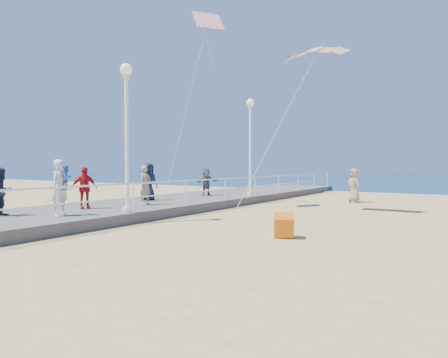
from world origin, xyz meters
The scene contains 18 objects.
ground centered at (0.00, 0.00, 0.00)m, with size 160.00×160.00×0.00m, color tan.
ocean centered at (0.00, 65.00, 0.01)m, with size 160.00×90.00×0.05m, color #0C2E4A.
surf_line centered at (0.00, 20.50, 0.03)m, with size 160.00×1.20×0.04m, color white.
boardwalk centered at (-7.50, 0.00, 0.20)m, with size 5.00×44.00×0.40m, color #67625D.
railing centered at (-5.05, 0.00, 1.25)m, with size 0.05×42.00×0.55m.
lamp_post_mid centered at (-5.35, 0.00, 3.66)m, with size 0.44×0.44×5.32m.
lamp_post_far centered at (-5.35, 9.00, 3.66)m, with size 0.44×0.44×5.32m.
woman_holding_toddler centered at (-6.49, -1.92, 1.35)m, with size 0.69×0.45×1.90m, color silver.
toddler_held centered at (-6.34, -1.77, 1.68)m, with size 0.41×0.32×0.85m, color #3789CF.
spectator_3 centered at (-7.65, -0.07, 1.22)m, with size 0.96×0.40×1.64m, color red.
spectator_4 centered at (-8.19, 4.05, 1.30)m, with size 0.88×0.57×1.81m, color #1A1F39.
spectator_5 centered at (-7.61, 8.02, 1.17)m, with size 1.42×0.45×1.53m, color #58575C.
spectator_6 centered at (-6.70, 2.30, 1.25)m, with size 0.62×0.40×1.69m, color #998D6A.
spectator_7 centered at (-8.10, -3.00, 1.21)m, with size 0.79×0.61×1.62m, color #1C283E.
beach_walker_c centered at (-0.75, 12.71, 0.96)m, with size 0.94×0.61×1.91m, color gray.
box_kite centered at (0.57, 0.44, 0.30)m, with size 0.55×0.55×0.60m, color red.
kite_parafoil centered at (-0.74, 6.40, 7.01)m, with size 2.73×0.90×0.30m, color #C04C16, non-canonical shape.
kite_diamond_redwhite centered at (-5.61, 5.39, 8.90)m, with size 1.35×1.35×0.02m, color red.
Camera 1 is at (5.38, -10.07, 2.10)m, focal length 32.00 mm.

